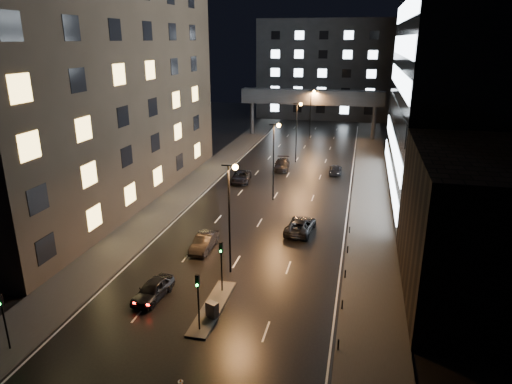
# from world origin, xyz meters

# --- Properties ---
(ground) EXTENTS (160.00, 160.00, 0.00)m
(ground) POSITION_xyz_m (0.00, 40.00, 0.00)
(ground) COLOR black
(ground) RESTS_ON ground
(sidewalk_left) EXTENTS (5.00, 110.00, 0.15)m
(sidewalk_left) POSITION_xyz_m (-12.50, 35.00, 0.07)
(sidewalk_left) COLOR #383533
(sidewalk_left) RESTS_ON ground
(sidewalk_right) EXTENTS (5.00, 110.00, 0.15)m
(sidewalk_right) POSITION_xyz_m (12.50, 35.00, 0.07)
(sidewalk_right) COLOR #383533
(sidewalk_right) RESTS_ON ground
(building_left) EXTENTS (15.00, 48.00, 40.00)m
(building_left) POSITION_xyz_m (-22.50, 24.00, 20.00)
(building_left) COLOR #2D2319
(building_left) RESTS_ON ground
(building_right_low) EXTENTS (10.00, 18.00, 12.00)m
(building_right_low) POSITION_xyz_m (20.00, 9.00, 6.00)
(building_right_low) COLOR black
(building_right_low) RESTS_ON ground
(building_right_glass) EXTENTS (20.00, 36.00, 45.00)m
(building_right_glass) POSITION_xyz_m (25.00, 36.00, 22.50)
(building_right_glass) COLOR black
(building_right_glass) RESTS_ON ground
(building_far) EXTENTS (34.00, 14.00, 25.00)m
(building_far) POSITION_xyz_m (0.00, 98.00, 12.50)
(building_far) COLOR #333335
(building_far) RESTS_ON ground
(skybridge) EXTENTS (30.00, 3.00, 10.00)m
(skybridge) POSITION_xyz_m (0.00, 70.00, 8.34)
(skybridge) COLOR #333335
(skybridge) RESTS_ON ground
(median_island) EXTENTS (1.60, 8.00, 0.15)m
(median_island) POSITION_xyz_m (0.30, 2.00, 0.07)
(median_island) COLOR #383533
(median_island) RESTS_ON ground
(traffic_signal_near) EXTENTS (0.28, 0.34, 4.40)m
(traffic_signal_near) POSITION_xyz_m (0.30, 4.49, 3.09)
(traffic_signal_near) COLOR black
(traffic_signal_near) RESTS_ON median_island
(traffic_signal_far) EXTENTS (0.28, 0.34, 4.40)m
(traffic_signal_far) POSITION_xyz_m (0.30, -1.01, 3.09)
(traffic_signal_far) COLOR black
(traffic_signal_far) RESTS_ON median_island
(traffic_signal_corner) EXTENTS (0.28, 0.34, 4.40)m
(traffic_signal_corner) POSITION_xyz_m (-11.50, -6.01, 2.94)
(traffic_signal_corner) COLOR black
(traffic_signal_corner) RESTS_ON ground
(bollard_row) EXTENTS (0.12, 25.12, 0.90)m
(bollard_row) POSITION_xyz_m (10.20, 6.50, 0.45)
(bollard_row) COLOR black
(bollard_row) RESTS_ON ground
(streetlight_near) EXTENTS (1.45, 0.50, 10.15)m
(streetlight_near) POSITION_xyz_m (0.16, 8.00, 6.50)
(streetlight_near) COLOR black
(streetlight_near) RESTS_ON ground
(streetlight_mid_a) EXTENTS (1.45, 0.50, 10.15)m
(streetlight_mid_a) POSITION_xyz_m (0.16, 28.00, 6.50)
(streetlight_mid_a) COLOR black
(streetlight_mid_a) RESTS_ON ground
(streetlight_mid_b) EXTENTS (1.45, 0.50, 10.15)m
(streetlight_mid_b) POSITION_xyz_m (0.16, 48.00, 6.50)
(streetlight_mid_b) COLOR black
(streetlight_mid_b) RESTS_ON ground
(streetlight_far) EXTENTS (1.45, 0.50, 10.15)m
(streetlight_far) POSITION_xyz_m (0.16, 68.00, 6.50)
(streetlight_far) COLOR black
(streetlight_far) RESTS_ON ground
(car_away_a) EXTENTS (2.38, 4.76, 1.56)m
(car_away_a) POSITION_xyz_m (-4.89, 2.33, 0.78)
(car_away_a) COLOR black
(car_away_a) RESTS_ON ground
(car_away_b) EXTENTS (1.70, 4.83, 1.59)m
(car_away_b) POSITION_xyz_m (-3.86, 11.86, 0.79)
(car_away_b) COLOR black
(car_away_b) RESTS_ON ground
(car_away_c) EXTENTS (3.11, 5.76, 1.53)m
(car_away_c) POSITION_xyz_m (-6.19, 34.87, 0.77)
(car_away_c) COLOR black
(car_away_c) RESTS_ON ground
(car_away_d) EXTENTS (2.76, 5.83, 1.64)m
(car_away_d) POSITION_xyz_m (-1.50, 42.93, 0.82)
(car_away_d) COLOR black
(car_away_d) RESTS_ON ground
(car_toward_a) EXTENTS (3.19, 5.98, 1.60)m
(car_toward_a) POSITION_xyz_m (4.94, 18.41, 0.80)
(car_toward_a) COLOR black
(car_toward_a) RESTS_ON ground
(car_toward_b) EXTENTS (2.05, 4.80, 1.38)m
(car_toward_b) POSITION_xyz_m (7.12, 42.47, 0.69)
(car_toward_b) COLOR black
(car_toward_b) RESTS_ON ground
(utility_cabinet) EXTENTS (1.03, 0.85, 1.20)m
(utility_cabinet) POSITION_xyz_m (0.70, 0.72, 0.75)
(utility_cabinet) COLOR #4A4B4D
(utility_cabinet) RESTS_ON median_island
(cone_a) EXTENTS (0.54, 0.54, 0.57)m
(cone_a) POSITION_xyz_m (1.09, -6.57, 0.29)
(cone_a) COLOR #DC5F0B
(cone_a) RESTS_ON ground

